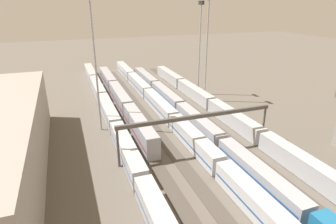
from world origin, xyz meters
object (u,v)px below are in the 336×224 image
signal_gantry (198,120)px  light_mast_1 (94,49)px  train_on_track_0 (234,119)px  train_on_track_2 (195,120)px  train_on_track_3 (171,117)px  train_on_track_5 (120,98)px  light_mast_0 (207,39)px  train_on_track_6 (115,124)px  light_mast_2 (200,38)px

signal_gantry → light_mast_1: bearing=43.9°
train_on_track_0 → train_on_track_2: 10.32m
train_on_track_3 → signal_gantry: bearing=180.0°
train_on_track_5 → light_mast_0: 32.65m
train_on_track_5 → train_on_track_6: bearing=164.9°
train_on_track_2 → train_on_track_6: same height
light_mast_0 → signal_gantry: (-30.18, 17.11, -12.48)m
train_on_track_3 → train_on_track_6: same height
train_on_track_2 → light_mast_1: size_ratio=3.48×
light_mast_2 → light_mast_0: bearing=170.9°
train_on_track_3 → signal_gantry: size_ratio=3.97×
light_mast_0 → train_on_track_3: bearing=129.7°
train_on_track_5 → light_mast_0: bearing=-100.0°
train_on_track_2 → light_mast_1: 30.34m
train_on_track_5 → train_on_track_0: 35.95m
train_on_track_2 → light_mast_2: light_mast_2 is taller
train_on_track_0 → light_mast_2: light_mast_2 is taller
train_on_track_3 → train_on_track_5: (19.00, 10.00, 0.56)m
train_on_track_5 → light_mast_0: light_mast_0 is taller
train_on_track_2 → light_mast_0: size_ratio=3.54×
train_on_track_5 → train_on_track_2: train_on_track_5 is taller
train_on_track_3 → light_mast_2: 33.22m
train_on_track_5 → light_mast_1: light_mast_1 is taller
train_on_track_3 → train_on_track_2: (-4.30, -5.00, 0.02)m
train_on_track_3 → light_mast_1: (2.79, 18.08, 18.40)m
train_on_track_0 → train_on_track_6: size_ratio=0.86×
train_on_track_2 → train_on_track_6: (4.76, 20.00, -0.01)m
train_on_track_3 → light_mast_1: 25.94m
train_on_track_5 → train_on_track_2: bearing=-147.2°
light_mast_1 → light_mast_0: bearing=-72.0°
light_mast_0 → signal_gantry: 36.87m
train_on_track_2 → signal_gantry: 13.88m
train_on_track_5 → train_on_track_3: bearing=-152.2°
train_on_track_5 → train_on_track_6: size_ratio=0.51×
train_on_track_3 → light_mast_2: (21.62, -18.30, 17.34)m
train_on_track_0 → train_on_track_5: bearing=44.1°
light_mast_1 → train_on_track_3: bearing=-98.8°
train_on_track_3 → light_mast_0: light_mast_0 is taller
train_on_track_0 → signal_gantry: signal_gantry is taller
light_mast_2 → train_on_track_2: bearing=152.8°
train_on_track_3 → light_mast_0: 28.67m
train_on_track_3 → train_on_track_2: bearing=-130.7°
train_on_track_3 → train_on_track_5: bearing=27.8°
train_on_track_2 → signal_gantry: (-11.68, 5.00, 5.60)m
train_on_track_6 → light_mast_2: 43.09m
train_on_track_3 → train_on_track_6: 15.01m
train_on_track_0 → light_mast_1: size_ratio=3.64×
train_on_track_3 → light_mast_1: size_ratio=4.22×
train_on_track_3 → light_mast_2: light_mast_2 is taller
train_on_track_3 → train_on_track_6: size_ratio=1.00×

